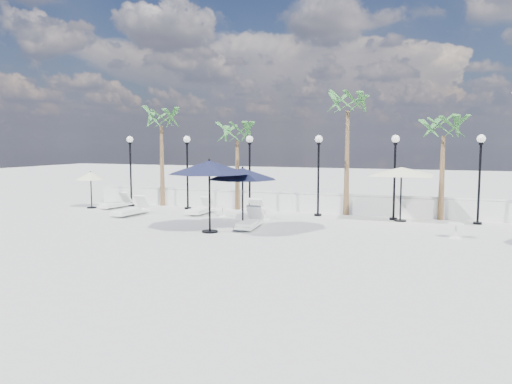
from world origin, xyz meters
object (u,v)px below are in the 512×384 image
(lounger_0, at_px, (116,204))
(parasol_cream_small, at_px, (91,176))
(lounger_1, at_px, (201,209))
(lounger_5, at_px, (250,222))
(lounger_4, at_px, (251,214))
(parasol_navy_mid, at_px, (243,174))
(parasol_navy_left, at_px, (209,168))
(lounger_2, at_px, (131,210))
(lounger_3, at_px, (200,209))
(parasol_cream_sq_a, at_px, (402,167))

(lounger_0, bearing_deg, parasol_cream_small, -153.39)
(lounger_1, distance_m, lounger_5, 4.71)
(lounger_4, distance_m, parasol_navy_mid, 3.17)
(parasol_navy_left, bearing_deg, lounger_4, 84.74)
(parasol_navy_mid, bearing_deg, lounger_2, 166.66)
(lounger_0, bearing_deg, lounger_3, 2.73)
(lounger_0, xyz_separation_m, parasol_cream_sq_a, (14.58, 0.74, 2.16))
(lounger_4, distance_m, parasol_cream_small, 9.52)
(lounger_2, bearing_deg, parasol_navy_left, -21.63)
(lounger_0, relative_size, parasol_navy_mid, 0.70)
(lounger_2, distance_m, parasol_cream_small, 4.14)
(lounger_1, bearing_deg, parasol_navy_mid, -42.47)
(lounger_3, height_order, lounger_5, lounger_5)
(lounger_5, bearing_deg, lounger_1, 136.15)
(lounger_2, height_order, parasol_navy_left, parasol_navy_left)
(lounger_0, relative_size, lounger_2, 0.90)
(lounger_3, xyz_separation_m, lounger_4, (2.92, -0.68, 0.02))
(lounger_1, distance_m, lounger_2, 3.37)
(lounger_2, bearing_deg, lounger_5, -7.20)
(lounger_2, relative_size, lounger_3, 1.13)
(lounger_3, bearing_deg, lounger_1, 1.94)
(lounger_2, height_order, parasol_navy_mid, parasol_navy_mid)
(lounger_3, relative_size, parasol_navy_left, 0.60)
(lounger_4, height_order, lounger_5, lounger_4)
(lounger_3, relative_size, lounger_4, 0.92)
(parasol_navy_mid, xyz_separation_m, parasol_cream_small, (-9.97, 3.10, -0.54))
(parasol_navy_left, bearing_deg, parasol_navy_mid, 52.33)
(parasol_navy_left, height_order, parasol_cream_small, parasol_navy_left)
(parasol_cream_small, bearing_deg, parasol_cream_sq_a, 4.22)
(parasol_cream_small, bearing_deg, lounger_3, -0.07)
(parasol_cream_sq_a, relative_size, parasol_cream_small, 2.66)
(lounger_3, xyz_separation_m, lounger_5, (3.75, -2.95, 0.02))
(lounger_5, relative_size, parasol_cream_small, 1.06)
(lounger_1, relative_size, lounger_2, 0.87)
(lounger_4, height_order, parasol_cream_small, parasol_cream_small)
(parasol_navy_left, height_order, parasol_navy_mid, parasol_navy_left)
(lounger_2, distance_m, lounger_3, 3.31)
(lounger_3, bearing_deg, parasol_cream_small, -177.31)
(lounger_5, xyz_separation_m, parasol_navy_mid, (-0.25, -0.14, 1.97))
(lounger_0, bearing_deg, lounger_1, 2.78)
(parasol_navy_left, bearing_deg, parasol_cream_sq_a, 38.84)
(lounger_1, relative_size, lounger_3, 0.98)
(lounger_1, xyz_separation_m, parasol_cream_small, (-6.54, 0.01, 1.46))
(parasol_cream_sq_a, bearing_deg, parasol_navy_mid, -143.91)
(lounger_0, xyz_separation_m, parasol_cream_small, (-1.23, -0.43, 1.45))
(lounger_1, bearing_deg, lounger_0, 174.85)
(lounger_2, relative_size, lounger_5, 1.05)
(lounger_2, xyz_separation_m, lounger_3, (2.91, 1.57, -0.03))
(lounger_0, xyz_separation_m, parasol_navy_mid, (8.73, -3.52, 1.99))
(lounger_2, height_order, parasol_cream_sq_a, parasol_cream_sq_a)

